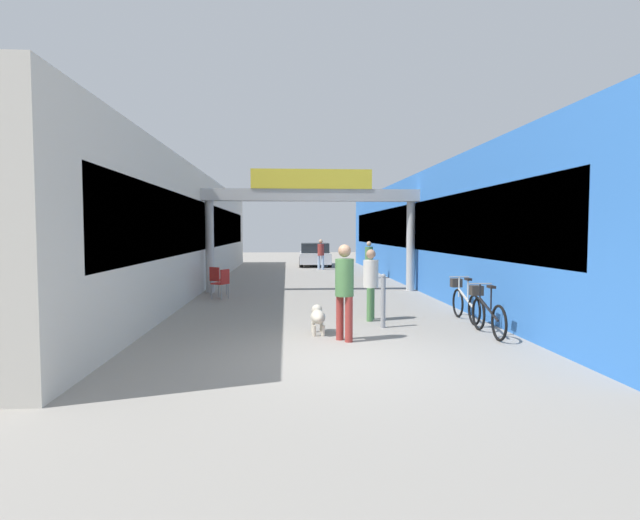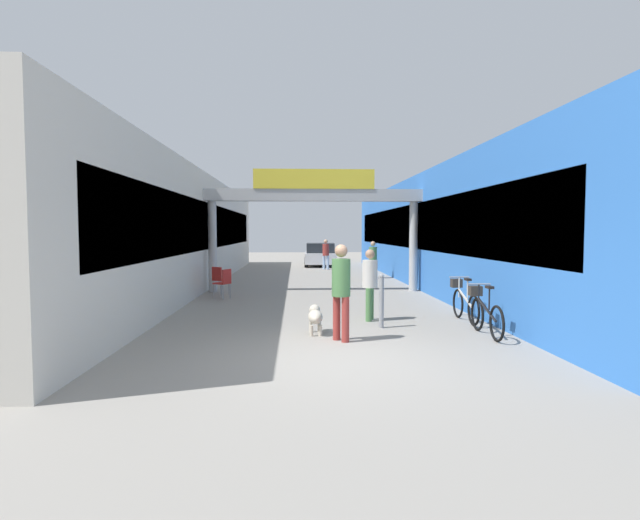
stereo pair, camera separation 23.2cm
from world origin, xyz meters
The scene contains 15 objects.
ground_plane centered at (0.00, 0.00, 0.00)m, with size 80.00×80.00×0.00m, color gray.
storefront_left centered at (-5.09, 11.00, 1.99)m, with size 3.00×26.00×3.98m.
storefront_right centered at (5.09, 11.00, 1.99)m, with size 3.00×26.00×3.98m.
arcade_sign_gateway centered at (0.00, 8.80, 2.87)m, with size 7.40×0.47×4.04m.
pedestrian_with_dog centered at (0.23, 1.25, 1.02)m, with size 0.48×0.48×1.77m.
pedestrian_companion centered at (1.06, 3.32, 0.91)m, with size 0.43×0.43×1.61m.
pedestrian_carrying_crate centered at (2.68, 13.34, 0.90)m, with size 0.46×0.46×1.59m.
pedestrian_elderly_walking centered at (0.96, 18.37, 0.90)m, with size 0.47×0.47×1.59m.
dog_on_leash centered at (-0.22, 1.94, 0.34)m, with size 0.29×0.73×0.54m.
bicycle_black_nearest centered at (3.06, 1.67, 0.44)m, with size 0.46×1.69×0.98m.
bicycle_silver_second centered at (3.17, 3.18, 0.44)m, with size 0.46×1.69×0.98m.
bollard_post_metal centered at (1.18, 2.45, 0.57)m, with size 0.10×0.10×1.13m.
cafe_chair_red_nearer centered at (-2.73, 7.06, 0.54)m, with size 0.54×0.54×0.89m.
cafe_chair_red_farther centered at (-3.02, 8.03, 0.54)m, with size 0.56×0.56×0.89m.
parked_car_white centered at (0.81, 21.24, 0.64)m, with size 1.91×4.06×1.33m.
Camera 2 is at (-0.58, -7.76, 2.01)m, focal length 28.00 mm.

